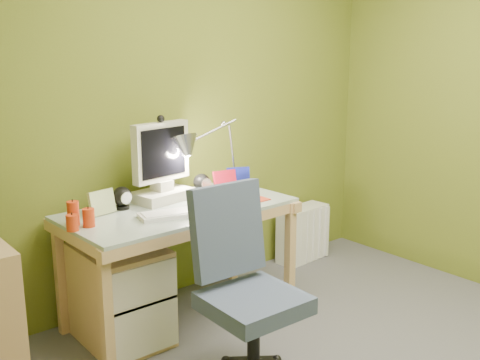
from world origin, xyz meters
TOP-DOWN VIEW (x-y plane):
  - wall_back at (0.00, 1.60)m, footprint 3.20×0.01m
  - desk at (-0.26, 1.23)m, footprint 1.32×0.70m
  - monitor at (-0.26, 1.41)m, footprint 0.39×0.26m
  - speaker_left at (-0.53, 1.39)m, footprint 0.12×0.12m
  - speaker_right at (0.01, 1.39)m, footprint 0.12×0.12m
  - keyboard at (-0.34, 1.09)m, footprint 0.47×0.24m
  - mousepad at (0.12, 1.09)m, footprint 0.24×0.18m
  - mouse at (0.12, 1.09)m, footprint 0.13×0.10m
  - amber_tumbler at (-0.08, 1.15)m, footprint 0.07×0.07m
  - candle_cluster at (-0.86, 1.24)m, footprint 0.17×0.15m
  - photo_frame_red at (0.16, 1.35)m, footprint 0.15×0.04m
  - photo_frame_blue at (0.30, 1.39)m, footprint 0.14×0.08m
  - photo_frame_green at (-0.66, 1.37)m, footprint 0.15×0.05m
  - desk_lamp at (0.19, 1.41)m, footprint 0.62×0.34m
  - task_chair at (-0.37, 0.45)m, footprint 0.49×0.49m
  - radiator at (0.98, 1.46)m, footprint 0.42×0.20m

SIDE VIEW (x-z plane):
  - radiator at x=0.98m, z-range 0.00..0.41m
  - desk at x=-0.26m, z-range 0.00..0.69m
  - task_chair at x=-0.37m, z-range 0.00..0.86m
  - mousepad at x=0.12m, z-range 0.69..0.70m
  - keyboard at x=-0.34m, z-range 0.69..0.71m
  - mouse at x=0.12m, z-range 0.69..0.73m
  - amber_tumbler at x=-0.08m, z-range 0.69..0.77m
  - candle_cluster at x=-0.86m, z-range 0.69..0.82m
  - speaker_right at x=0.01m, z-range 0.69..0.82m
  - photo_frame_blue at x=0.30m, z-range 0.69..0.82m
  - speaker_left at x=-0.53m, z-range 0.69..0.82m
  - photo_frame_green at x=-0.66m, z-range 0.69..0.82m
  - photo_frame_red at x=0.16m, z-range 0.69..0.82m
  - monitor at x=-0.26m, z-range 0.69..1.18m
  - desk_lamp at x=0.19m, z-range 0.69..1.33m
  - wall_back at x=0.00m, z-range 0.00..2.40m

